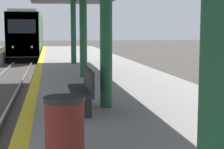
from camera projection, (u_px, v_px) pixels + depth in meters
The scene contains 3 objects.
train at pixel (29, 34), 39.82m from camera, with size 2.72×20.28×4.47m.
trash_bin at pixel (65, 134), 4.62m from camera, with size 0.51×0.51×0.93m.
bench at pixel (83, 89), 8.06m from camera, with size 0.44×1.68×0.92m.
Camera 1 is at (2.13, -1.19, 2.72)m, focal length 60.00 mm.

